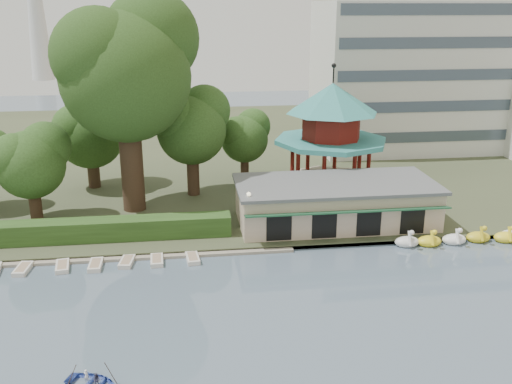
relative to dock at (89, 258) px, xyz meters
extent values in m
plane|color=slate|center=(12.00, -17.20, -0.12)|extent=(220.00, 220.00, 0.00)
cube|color=#424930|center=(12.00, 34.80, 0.08)|extent=(220.00, 70.00, 0.40)
cube|color=gray|center=(12.00, 0.10, 0.03)|extent=(220.00, 0.60, 0.30)
cube|color=gray|center=(0.00, 0.00, 0.00)|extent=(34.00, 1.60, 0.24)
cube|color=#C7AD95|center=(22.00, 4.80, 2.08)|extent=(18.00, 8.00, 3.60)
cube|color=#595B5E|center=(22.00, 4.80, 4.03)|extent=(18.60, 8.60, 0.30)
cube|color=#194C2D|center=(22.00, 0.50, 2.88)|extent=(18.00, 1.59, 0.45)
cylinder|color=#C7AD95|center=(24.00, 14.80, 0.88)|extent=(10.40, 10.40, 1.20)
cylinder|color=teal|center=(24.00, 14.80, 5.73)|extent=(12.40, 12.40, 0.50)
cylinder|color=maroon|center=(24.00, 14.80, 7.38)|extent=(6.40, 6.40, 2.80)
cone|color=teal|center=(24.00, 14.80, 10.38)|extent=(10.00, 10.00, 3.20)
cylinder|color=black|center=(24.00, 14.80, 12.88)|extent=(0.16, 0.16, 1.80)
cube|color=silver|center=(42.00, 32.80, 10.28)|extent=(30.00, 14.00, 20.00)
cube|color=#2E501E|center=(-3.00, 3.30, 1.18)|extent=(30.00, 2.00, 1.80)
cylinder|color=black|center=(13.50, 1.80, 2.28)|extent=(0.12, 0.12, 4.00)
sphere|color=beige|center=(13.50, 1.80, 4.38)|extent=(0.36, 0.36, 0.36)
cylinder|color=#3A281C|center=(3.00, 10.80, 5.57)|extent=(2.21, 2.21, 10.58)
sphere|color=#2A481A|center=(3.00, 10.80, 13.40)|extent=(12.26, 12.26, 12.26)
sphere|color=#2A481A|center=(5.45, 12.64, 16.79)|extent=(9.20, 9.20, 9.20)
sphere|color=#2A481A|center=(0.85, 9.57, 15.52)|extent=(8.58, 8.58, 8.58)
cylinder|color=#3A281C|center=(-6.00, 8.80, 2.49)|extent=(1.15, 1.15, 4.42)
sphere|color=#2E501E|center=(-6.00, 8.80, 5.76)|extent=(6.37, 6.37, 6.37)
sphere|color=#2E501E|center=(-4.73, 9.76, 7.18)|extent=(4.78, 4.78, 4.78)
sphere|color=#2E501E|center=(-7.11, 8.16, 6.65)|extent=(4.46, 4.46, 4.46)
cylinder|color=#3A281C|center=(9.00, 14.80, 3.13)|extent=(1.31, 1.31, 5.70)
sphere|color=#2E501E|center=(9.00, 14.80, 7.35)|extent=(7.30, 7.30, 7.30)
sphere|color=#2E501E|center=(10.46, 15.89, 9.17)|extent=(5.47, 5.47, 5.47)
sphere|color=#2E501E|center=(7.72, 14.07, 8.49)|extent=(5.11, 5.11, 5.11)
cylinder|color=#3A281C|center=(15.00, 18.80, 2.31)|extent=(0.97, 0.97, 4.05)
sphere|color=#2E501E|center=(15.00, 18.80, 5.31)|extent=(5.38, 5.38, 5.38)
sphere|color=#2E501E|center=(16.08, 19.61, 6.60)|extent=(4.04, 4.04, 4.04)
sphere|color=#2E501E|center=(14.06, 18.26, 6.12)|extent=(3.77, 3.77, 3.77)
cylinder|color=#3A281C|center=(-2.00, 18.80, 2.69)|extent=(1.33, 1.33, 4.81)
sphere|color=#2E501E|center=(-2.00, 18.80, 6.25)|extent=(7.37, 7.37, 7.37)
sphere|color=#2E501E|center=(-0.53, 19.91, 7.79)|extent=(5.53, 5.53, 5.53)
sphere|color=#2E501E|center=(-3.29, 18.06, 7.21)|extent=(5.16, 5.16, 5.16)
ellipsoid|color=white|center=(27.05, -0.61, 0.23)|extent=(2.16, 1.44, 0.99)
cylinder|color=white|center=(27.05, -1.16, 0.78)|extent=(0.26, 0.79, 1.29)
sphere|color=white|center=(27.05, -1.46, 1.43)|extent=(0.44, 0.44, 0.44)
ellipsoid|color=yellow|center=(29.02, -0.76, 0.23)|extent=(2.16, 1.44, 0.99)
cylinder|color=yellow|center=(29.02, -1.31, 0.78)|extent=(0.26, 0.79, 1.29)
sphere|color=yellow|center=(29.02, -1.61, 1.43)|extent=(0.44, 0.44, 0.44)
ellipsoid|color=white|center=(31.35, -0.65, 0.23)|extent=(2.16, 1.44, 0.99)
cylinder|color=white|center=(31.35, -1.20, 0.78)|extent=(0.26, 0.79, 1.29)
sphere|color=white|center=(31.35, -1.50, 1.43)|extent=(0.44, 0.44, 0.44)
ellipsoid|color=gold|center=(33.70, -0.45, 0.23)|extent=(2.16, 1.44, 0.99)
cylinder|color=gold|center=(33.70, -1.00, 0.78)|extent=(0.26, 0.79, 1.29)
sphere|color=gold|center=(33.70, -1.30, 1.43)|extent=(0.44, 0.44, 0.44)
ellipsoid|color=yellow|center=(36.12, -0.78, 0.23)|extent=(2.16, 1.44, 0.99)
cylinder|color=yellow|center=(36.12, -1.33, 0.78)|extent=(0.26, 0.79, 1.29)
ellipsoid|color=white|center=(36.84, -0.44, 0.23)|extent=(2.16, 1.44, 0.99)
cube|color=silver|center=(-4.80, -1.55, 0.06)|extent=(1.20, 2.38, 0.36)
cube|color=silver|center=(-1.81, -1.46, 0.06)|extent=(1.32, 2.42, 0.36)
cube|color=silver|center=(0.77, -1.53, 0.06)|extent=(1.00, 2.30, 0.36)
cube|color=silver|center=(3.20, -1.21, 0.06)|extent=(1.28, 2.41, 0.36)
cube|color=silver|center=(5.59, -1.23, 0.06)|extent=(1.09, 2.34, 0.36)
cube|color=silver|center=(8.49, -1.20, 0.06)|extent=(1.23, 2.39, 0.36)
imported|color=#3754B7|center=(2.62, -16.82, 0.32)|extent=(5.05, 4.40, 0.87)
imported|color=white|center=(2.32, -16.62, 0.39)|extent=(0.36, 0.30, 0.83)
imported|color=#3B3A53|center=(2.92, -17.02, 0.38)|extent=(0.48, 0.43, 0.80)
cylinder|color=#3A281C|center=(1.42, -16.82, 0.23)|extent=(0.94, 0.29, 2.01)
cylinder|color=#3A281C|center=(3.82, -16.82, 0.23)|extent=(0.94, 0.29, 2.01)
camera|label=1|loc=(8.20, -44.20, 19.85)|focal=40.00mm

